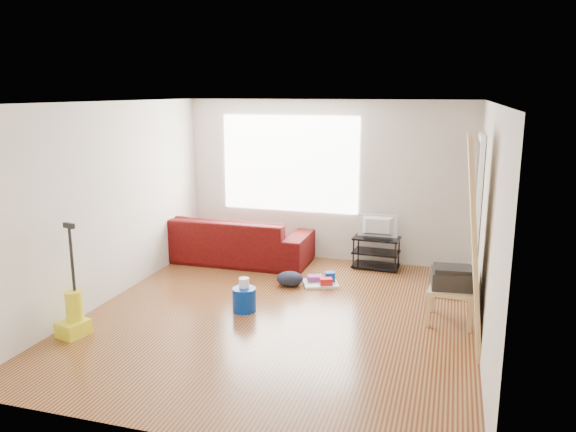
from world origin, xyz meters
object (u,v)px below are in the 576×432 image
(sofa, at_px, (233,260))
(vacuum, at_px, (74,315))
(side_table, at_px, (452,293))
(tv_stand, at_px, (376,252))
(cleaning_tray, at_px, (322,281))
(bucket, at_px, (244,311))
(backpack, at_px, (290,286))

(sofa, relative_size, vacuum, 1.95)
(vacuum, bearing_deg, side_table, 34.88)
(tv_stand, distance_m, cleaning_tray, 1.17)
(cleaning_tray, bearing_deg, bucket, -120.12)
(tv_stand, distance_m, bucket, 2.54)
(cleaning_tray, bearing_deg, sofa, 156.00)
(sofa, height_order, cleaning_tray, sofa)
(tv_stand, height_order, backpack, tv_stand)
(tv_stand, height_order, side_table, tv_stand)
(sofa, height_order, bucket, sofa)
(sofa, xyz_separation_m, side_table, (3.32, -1.53, 0.35))
(cleaning_tray, bearing_deg, tv_stand, 58.12)
(sofa, distance_m, side_table, 3.67)
(sofa, relative_size, side_table, 4.50)
(bucket, relative_size, vacuum, 0.23)
(sofa, height_order, backpack, sofa)
(bucket, relative_size, cleaning_tray, 0.51)
(sofa, distance_m, bucket, 2.11)
(tv_stand, relative_size, cleaning_tray, 1.25)
(sofa, height_order, vacuum, vacuum)
(sofa, distance_m, backpack, 1.48)
(bucket, xyz_separation_m, vacuum, (-1.54, -1.18, 0.23))
(side_table, xyz_separation_m, cleaning_tray, (-1.72, 0.82, -0.30))
(tv_stand, xyz_separation_m, backpack, (-1.02, -1.15, -0.25))
(sofa, height_order, side_table, side_table)
(cleaning_tray, relative_size, vacuum, 0.45)
(bucket, height_order, backpack, bucket)
(side_table, bearing_deg, sofa, 155.30)
(cleaning_tray, distance_m, backpack, 0.45)
(sofa, bearing_deg, bucket, 115.66)
(backpack, height_order, vacuum, vacuum)
(side_table, relative_size, bucket, 1.88)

